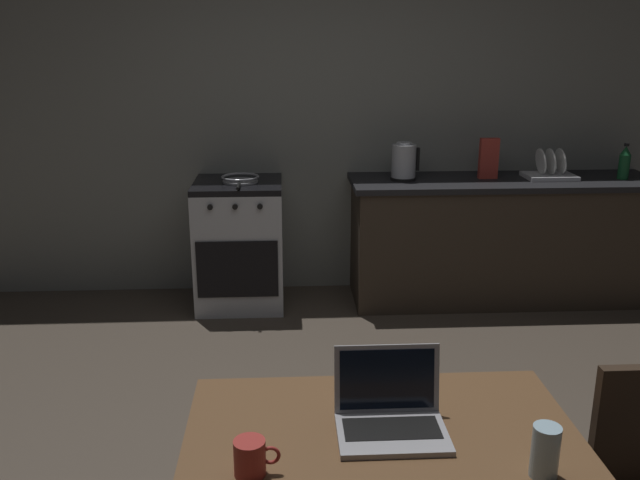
# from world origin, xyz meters

# --- Properties ---
(ground_plane) EXTENTS (12.00, 12.00, 0.00)m
(ground_plane) POSITION_xyz_m (0.00, 0.00, 0.00)
(ground_plane) COLOR #473D33
(back_wall) EXTENTS (6.40, 0.10, 2.63)m
(back_wall) POSITION_xyz_m (0.30, 2.33, 1.31)
(back_wall) COLOR gray
(back_wall) RESTS_ON ground_plane
(kitchen_counter) EXTENTS (2.16, 0.64, 0.88)m
(kitchen_counter) POSITION_xyz_m (1.29, 1.98, 0.44)
(kitchen_counter) COLOR #382D23
(kitchen_counter) RESTS_ON ground_plane
(stove_oven) EXTENTS (0.60, 0.62, 0.88)m
(stove_oven) POSITION_xyz_m (-0.58, 1.97, 0.44)
(stove_oven) COLOR #B7BABF
(stove_oven) RESTS_ON ground_plane
(dining_table) EXTENTS (1.16, 0.89, 0.71)m
(dining_table) POSITION_xyz_m (0.02, -0.95, 0.64)
(dining_table) COLOR brown
(dining_table) RESTS_ON ground_plane
(laptop) EXTENTS (0.32, 0.26, 0.23)m
(laptop) POSITION_xyz_m (0.04, -0.85, 0.76)
(laptop) COLOR #99999E
(laptop) RESTS_ON dining_table
(electric_kettle) EXTENTS (0.20, 0.18, 0.26)m
(electric_kettle) POSITION_xyz_m (0.57, 1.98, 1.01)
(electric_kettle) COLOR black
(electric_kettle) RESTS_ON kitchen_counter
(bottle) EXTENTS (0.08, 0.08, 0.25)m
(bottle) POSITION_xyz_m (2.10, 1.93, 1.00)
(bottle) COLOR #19592D
(bottle) RESTS_ON kitchen_counter
(frying_pan) EXTENTS (0.26, 0.43, 0.05)m
(frying_pan) POSITION_xyz_m (-0.56, 1.95, 0.91)
(frying_pan) COLOR gray
(frying_pan) RESTS_ON stove_oven
(coffee_mug) EXTENTS (0.12, 0.09, 0.10)m
(coffee_mug) POSITION_xyz_m (-0.36, -1.04, 0.76)
(coffee_mug) COLOR #9E2D28
(coffee_mug) RESTS_ON dining_table
(drinking_glass) EXTENTS (0.07, 0.07, 0.15)m
(drinking_glass) POSITION_xyz_m (0.41, -1.09, 0.79)
(drinking_glass) COLOR #99B7C6
(drinking_glass) RESTS_ON dining_table
(cereal_box) EXTENTS (0.13, 0.05, 0.28)m
(cereal_box) POSITION_xyz_m (1.16, 2.00, 1.02)
(cereal_box) COLOR #B2382D
(cereal_box) RESTS_ON kitchen_counter
(dish_rack) EXTENTS (0.34, 0.26, 0.21)m
(dish_rack) POSITION_xyz_m (1.60, 1.98, 0.93)
(dish_rack) COLOR silver
(dish_rack) RESTS_ON kitchen_counter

